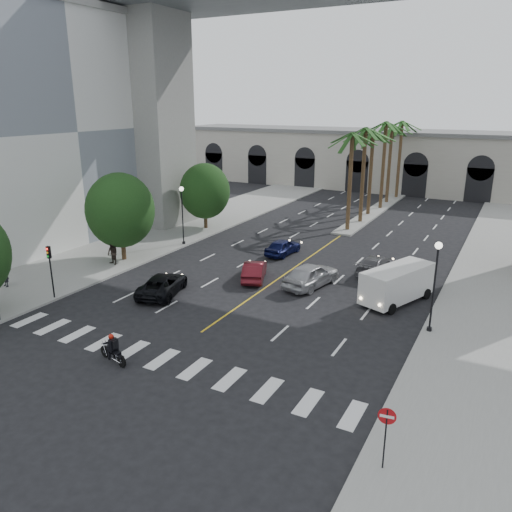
{
  "coord_description": "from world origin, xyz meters",
  "views": [
    {
      "loc": [
        14.87,
        -19.15,
        12.56
      ],
      "look_at": [
        1.39,
        6.0,
        3.64
      ],
      "focal_mm": 35.0,
      "sensor_mm": 36.0,
      "label": 1
    }
  ],
  "objects_px": {
    "lamp_post_right": "(435,279)",
    "pedestrian_b": "(113,253)",
    "lamp_post_left_far": "(182,211)",
    "do_not_enter_sign": "(386,426)",
    "car_d": "(376,265)",
    "car_c": "(163,285)",
    "pedestrian_a": "(4,274)",
    "car_e": "(283,247)",
    "car_a": "(311,275)",
    "car_b": "(254,270)",
    "traffic_signal_far": "(50,263)",
    "cargo_van": "(397,283)",
    "motorcycle_rider": "(113,350)"
  },
  "relations": [
    {
      "from": "car_e",
      "to": "do_not_enter_sign",
      "type": "height_order",
      "value": "do_not_enter_sign"
    },
    {
      "from": "car_b",
      "to": "do_not_enter_sign",
      "type": "distance_m",
      "value": 20.4
    },
    {
      "from": "lamp_post_right",
      "to": "car_d",
      "type": "height_order",
      "value": "lamp_post_right"
    },
    {
      "from": "car_a",
      "to": "car_b",
      "type": "bearing_deg",
      "value": 20.27
    },
    {
      "from": "car_d",
      "to": "do_not_enter_sign",
      "type": "xyz_separation_m",
      "value": [
        5.96,
        -20.86,
        1.19
      ]
    },
    {
      "from": "lamp_post_right",
      "to": "car_e",
      "type": "bearing_deg",
      "value": 144.68
    },
    {
      "from": "lamp_post_right",
      "to": "pedestrian_b",
      "type": "bearing_deg",
      "value": 178.73
    },
    {
      "from": "traffic_signal_far",
      "to": "pedestrian_a",
      "type": "bearing_deg",
      "value": -177.87
    },
    {
      "from": "lamp_post_right",
      "to": "motorcycle_rider",
      "type": "bearing_deg",
      "value": -140.76
    },
    {
      "from": "traffic_signal_far",
      "to": "cargo_van",
      "type": "distance_m",
      "value": 22.45
    },
    {
      "from": "car_b",
      "to": "lamp_post_left_far",
      "type": "bearing_deg",
      "value": -48.15
    },
    {
      "from": "car_b",
      "to": "cargo_van",
      "type": "relative_size",
      "value": 0.71
    },
    {
      "from": "lamp_post_left_far",
      "to": "lamp_post_right",
      "type": "xyz_separation_m",
      "value": [
        22.8,
        -8.0,
        0.0
      ]
    },
    {
      "from": "car_c",
      "to": "car_e",
      "type": "distance_m",
      "value": 12.52
    },
    {
      "from": "car_a",
      "to": "pedestrian_a",
      "type": "height_order",
      "value": "pedestrian_a"
    },
    {
      "from": "car_d",
      "to": "lamp_post_right",
      "type": "bearing_deg",
      "value": 126.8
    },
    {
      "from": "lamp_post_right",
      "to": "cargo_van",
      "type": "relative_size",
      "value": 0.91
    },
    {
      "from": "lamp_post_right",
      "to": "pedestrian_a",
      "type": "bearing_deg",
      "value": -166.27
    },
    {
      "from": "lamp_post_left_far",
      "to": "do_not_enter_sign",
      "type": "relative_size",
      "value": 2.08
    },
    {
      "from": "car_e",
      "to": "car_c",
      "type": "bearing_deg",
      "value": 79.88
    },
    {
      "from": "car_b",
      "to": "pedestrian_b",
      "type": "distance_m",
      "value": 11.6
    },
    {
      "from": "lamp_post_right",
      "to": "cargo_van",
      "type": "distance_m",
      "value": 4.99
    },
    {
      "from": "lamp_post_right",
      "to": "motorcycle_rider",
      "type": "xyz_separation_m",
      "value": [
        -13.32,
        -10.88,
        -2.53
      ]
    },
    {
      "from": "car_a",
      "to": "car_d",
      "type": "xyz_separation_m",
      "value": [
        3.29,
        4.91,
        -0.17
      ]
    },
    {
      "from": "car_b",
      "to": "car_c",
      "type": "height_order",
      "value": "car_b"
    },
    {
      "from": "car_b",
      "to": "pedestrian_a",
      "type": "distance_m",
      "value": 17.43
    },
    {
      "from": "lamp_post_left_far",
      "to": "car_a",
      "type": "distance_m",
      "value": 14.89
    },
    {
      "from": "pedestrian_a",
      "to": "traffic_signal_far",
      "type": "bearing_deg",
      "value": 10.88
    },
    {
      "from": "lamp_post_left_far",
      "to": "pedestrian_a",
      "type": "xyz_separation_m",
      "value": [
        -4.51,
        -14.67,
        -2.15
      ]
    },
    {
      "from": "car_d",
      "to": "cargo_van",
      "type": "height_order",
      "value": "cargo_van"
    },
    {
      "from": "pedestrian_b",
      "to": "cargo_van",
      "type": "bearing_deg",
      "value": 19.57
    },
    {
      "from": "pedestrian_b",
      "to": "car_a",
      "type": "bearing_deg",
      "value": 23.01
    },
    {
      "from": "motorcycle_rider",
      "to": "car_d",
      "type": "bearing_deg",
      "value": 81.98
    },
    {
      "from": "lamp_post_right",
      "to": "do_not_enter_sign",
      "type": "xyz_separation_m",
      "value": [
        0.52,
        -12.18,
        -1.35
      ]
    },
    {
      "from": "motorcycle_rider",
      "to": "cargo_van",
      "type": "height_order",
      "value": "cargo_van"
    },
    {
      "from": "pedestrian_b",
      "to": "do_not_enter_sign",
      "type": "height_order",
      "value": "do_not_enter_sign"
    },
    {
      "from": "car_e",
      "to": "pedestrian_b",
      "type": "distance_m",
      "value": 13.94
    },
    {
      "from": "car_b",
      "to": "car_c",
      "type": "bearing_deg",
      "value": 31.51
    },
    {
      "from": "lamp_post_right",
      "to": "car_c",
      "type": "xyz_separation_m",
      "value": [
        -16.98,
        -2.37,
        -2.54
      ]
    },
    {
      "from": "motorcycle_rider",
      "to": "pedestrian_a",
      "type": "xyz_separation_m",
      "value": [
        -13.99,
        4.21,
        0.38
      ]
    },
    {
      "from": "motorcycle_rider",
      "to": "car_b",
      "type": "relative_size",
      "value": 0.5
    },
    {
      "from": "car_c",
      "to": "pedestrian_a",
      "type": "bearing_deg",
      "value": 5.94
    },
    {
      "from": "motorcycle_rider",
      "to": "do_not_enter_sign",
      "type": "height_order",
      "value": "do_not_enter_sign"
    },
    {
      "from": "car_c",
      "to": "pedestrian_b",
      "type": "relative_size",
      "value": 2.64
    },
    {
      "from": "pedestrian_a",
      "to": "lamp_post_right",
      "type": "bearing_deg",
      "value": 22.48
    },
    {
      "from": "car_d",
      "to": "do_not_enter_sign",
      "type": "relative_size",
      "value": 1.82
    },
    {
      "from": "motorcycle_rider",
      "to": "car_a",
      "type": "distance_m",
      "value": 15.37
    },
    {
      "from": "lamp_post_right",
      "to": "car_b",
      "type": "height_order",
      "value": "lamp_post_right"
    },
    {
      "from": "pedestrian_a",
      "to": "pedestrian_b",
      "type": "height_order",
      "value": "pedestrian_b"
    },
    {
      "from": "car_b",
      "to": "car_e",
      "type": "bearing_deg",
      "value": -105.05
    }
  ]
}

